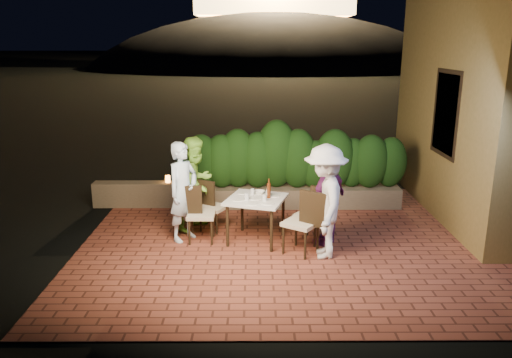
{
  "coord_description": "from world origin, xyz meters",
  "views": [
    {
      "loc": [
        -0.66,
        -7.4,
        3.23
      ],
      "look_at": [
        -0.62,
        0.54,
        1.05
      ],
      "focal_mm": 35.0,
      "sensor_mm": 36.0,
      "label": 1
    }
  ],
  "objects_px": {
    "beer_bottle": "(269,188)",
    "parapet_lamp": "(168,179)",
    "dining_table": "(256,220)",
    "diner_green": "(196,183)",
    "bowl": "(259,192)",
    "chair_left_back": "(214,206)",
    "chair_left_front": "(201,213)",
    "diner_blue": "(183,192)",
    "chair_right_front": "(301,221)",
    "chair_right_back": "(312,214)",
    "diner_white": "(325,202)",
    "diner_purple": "(328,199)"
  },
  "relations": [
    {
      "from": "chair_left_front",
      "to": "chair_left_back",
      "type": "distance_m",
      "value": 0.52
    },
    {
      "from": "chair_right_back",
      "to": "diner_purple",
      "type": "relative_size",
      "value": 0.63
    },
    {
      "from": "chair_left_back",
      "to": "diner_blue",
      "type": "relative_size",
      "value": 0.53
    },
    {
      "from": "diner_green",
      "to": "chair_right_back",
      "type": "bearing_deg",
      "value": -76.82
    },
    {
      "from": "beer_bottle",
      "to": "parapet_lamp",
      "type": "distance_m",
      "value": 2.73
    },
    {
      "from": "dining_table",
      "to": "chair_right_front",
      "type": "height_order",
      "value": "chair_right_front"
    },
    {
      "from": "dining_table",
      "to": "chair_left_front",
      "type": "distance_m",
      "value": 0.92
    },
    {
      "from": "diner_purple",
      "to": "parapet_lamp",
      "type": "distance_m",
      "value": 3.55
    },
    {
      "from": "diner_white",
      "to": "parapet_lamp",
      "type": "relative_size",
      "value": 12.65
    },
    {
      "from": "chair_left_front",
      "to": "diner_blue",
      "type": "height_order",
      "value": "diner_blue"
    },
    {
      "from": "beer_bottle",
      "to": "chair_left_back",
      "type": "height_order",
      "value": "beer_bottle"
    },
    {
      "from": "bowl",
      "to": "chair_left_back",
      "type": "bearing_deg",
      "value": 164.26
    },
    {
      "from": "beer_bottle",
      "to": "parapet_lamp",
      "type": "bearing_deg",
      "value": 137.11
    },
    {
      "from": "beer_bottle",
      "to": "diner_blue",
      "type": "height_order",
      "value": "diner_blue"
    },
    {
      "from": "beer_bottle",
      "to": "parapet_lamp",
      "type": "height_order",
      "value": "beer_bottle"
    },
    {
      "from": "diner_blue",
      "to": "diner_green",
      "type": "xyz_separation_m",
      "value": [
        0.16,
        0.53,
        -0.01
      ]
    },
    {
      "from": "dining_table",
      "to": "diner_green",
      "type": "height_order",
      "value": "diner_green"
    },
    {
      "from": "chair_left_back",
      "to": "chair_right_back",
      "type": "relative_size",
      "value": 0.92
    },
    {
      "from": "chair_right_back",
      "to": "parapet_lamp",
      "type": "height_order",
      "value": "chair_right_back"
    },
    {
      "from": "chair_right_front",
      "to": "parapet_lamp",
      "type": "distance_m",
      "value": 3.41
    },
    {
      "from": "chair_left_front",
      "to": "diner_blue",
      "type": "bearing_deg",
      "value": 166.09
    },
    {
      "from": "bowl",
      "to": "chair_left_back",
      "type": "relative_size",
      "value": 0.2
    },
    {
      "from": "chair_right_front",
      "to": "diner_blue",
      "type": "xyz_separation_m",
      "value": [
        -1.91,
        0.57,
        0.32
      ]
    },
    {
      "from": "chair_left_back",
      "to": "diner_green",
      "type": "bearing_deg",
      "value": -170.23
    },
    {
      "from": "bowl",
      "to": "chair_left_front",
      "type": "xyz_separation_m",
      "value": [
        -0.97,
        -0.27,
        -0.29
      ]
    },
    {
      "from": "diner_blue",
      "to": "diner_green",
      "type": "bearing_deg",
      "value": 19.26
    },
    {
      "from": "bowl",
      "to": "parapet_lamp",
      "type": "relative_size",
      "value": 1.3
    },
    {
      "from": "chair_left_front",
      "to": "parapet_lamp",
      "type": "bearing_deg",
      "value": 115.25
    },
    {
      "from": "bowl",
      "to": "diner_purple",
      "type": "distance_m",
      "value": 1.18
    },
    {
      "from": "chair_left_back",
      "to": "diner_purple",
      "type": "bearing_deg",
      "value": 12.04
    },
    {
      "from": "bowl",
      "to": "chair_right_back",
      "type": "height_order",
      "value": "chair_right_back"
    },
    {
      "from": "chair_left_back",
      "to": "parapet_lamp",
      "type": "height_order",
      "value": "chair_left_back"
    },
    {
      "from": "diner_blue",
      "to": "chair_left_front",
      "type": "bearing_deg",
      "value": -68.26
    },
    {
      "from": "beer_bottle",
      "to": "diner_white",
      "type": "bearing_deg",
      "value": -37.17
    },
    {
      "from": "beer_bottle",
      "to": "chair_left_front",
      "type": "distance_m",
      "value": 1.2
    },
    {
      "from": "chair_right_front",
      "to": "diner_green",
      "type": "distance_m",
      "value": 2.09
    },
    {
      "from": "chair_right_front",
      "to": "diner_blue",
      "type": "bearing_deg",
      "value": 18.6
    },
    {
      "from": "bowl",
      "to": "chair_right_back",
      "type": "bearing_deg",
      "value": -18.56
    },
    {
      "from": "chair_left_front",
      "to": "diner_white",
      "type": "height_order",
      "value": "diner_white"
    },
    {
      "from": "beer_bottle",
      "to": "diner_blue",
      "type": "distance_m",
      "value": 1.42
    },
    {
      "from": "chair_right_back",
      "to": "diner_green",
      "type": "distance_m",
      "value": 2.1
    },
    {
      "from": "dining_table",
      "to": "chair_right_back",
      "type": "height_order",
      "value": "chair_right_back"
    },
    {
      "from": "beer_bottle",
      "to": "diner_blue",
      "type": "relative_size",
      "value": 0.19
    },
    {
      "from": "chair_right_front",
      "to": "diner_green",
      "type": "xyz_separation_m",
      "value": [
        -1.75,
        1.1,
        0.31
      ]
    },
    {
      "from": "diner_white",
      "to": "chair_right_back",
      "type": "bearing_deg",
      "value": -164.82
    },
    {
      "from": "chair_right_front",
      "to": "diner_purple",
      "type": "bearing_deg",
      "value": -105.9
    },
    {
      "from": "chair_right_front",
      "to": "diner_white",
      "type": "bearing_deg",
      "value": -164.82
    },
    {
      "from": "chair_right_back",
      "to": "diner_white",
      "type": "bearing_deg",
      "value": 139.78
    },
    {
      "from": "diner_green",
      "to": "diner_blue",
      "type": "bearing_deg",
      "value": -166.01
    },
    {
      "from": "chair_right_front",
      "to": "dining_table",
      "type": "bearing_deg",
      "value": 0.18
    }
  ]
}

